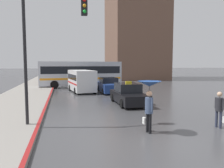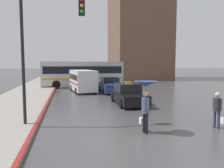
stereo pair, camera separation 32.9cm
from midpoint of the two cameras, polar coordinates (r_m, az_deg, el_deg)
ground_plane at (r=8.50m, az=10.64°, el=-14.86°), size 300.00×300.00×0.00m
taxi at (r=16.00m, az=4.82°, el=-2.82°), size 1.91×4.47×1.66m
sedan_red at (r=22.54m, az=-0.10°, el=-0.41°), size 1.91×4.78×1.53m
ambulance_van at (r=23.15m, az=-7.26°, el=1.09°), size 2.67×5.27×2.27m
city_bus at (r=28.34m, az=-7.39°, el=2.91°), size 10.45×3.31×3.22m
pedestrian_with_umbrella at (r=9.21m, az=9.81°, el=-2.25°), size 0.99×0.99×2.21m
pedestrian_man at (r=11.02m, az=26.60°, el=-5.54°), size 0.38×0.60×1.66m
traffic_light at (r=10.54m, az=-15.91°, el=12.47°), size 2.86×0.38×6.26m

